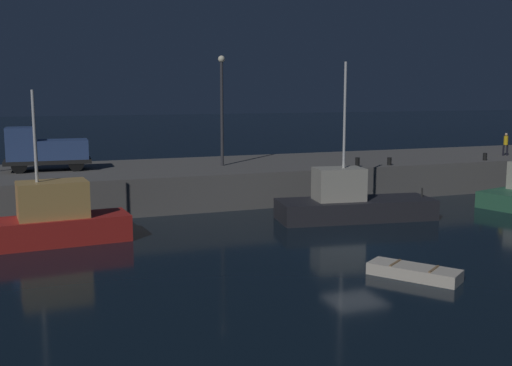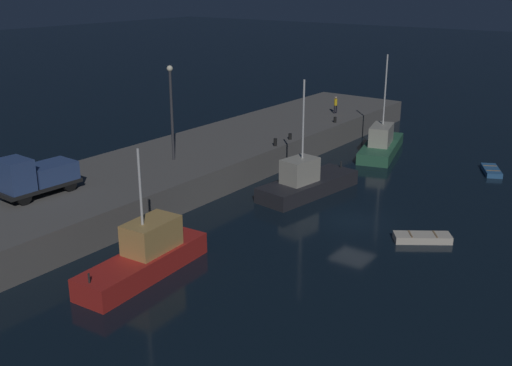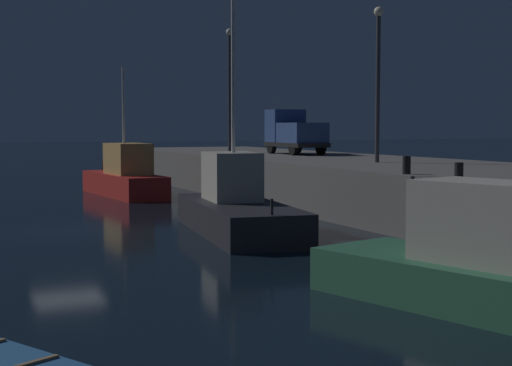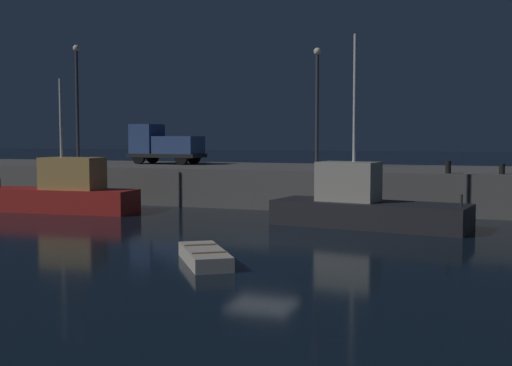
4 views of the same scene
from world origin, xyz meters
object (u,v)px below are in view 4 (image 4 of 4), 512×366
Objects in this scene: fishing_boat_white at (64,192)px; fishing_trawler_red at (365,206)px; dinghy_orange_near at (205,256)px; lamp_post_east at (317,97)px; bollard_central at (502,169)px; utility_truck at (164,145)px; lamp_post_west at (77,95)px; bollard_east at (448,167)px.

fishing_trawler_red is at bearing -0.30° from fishing_boat_white.
dinghy_orange_near is 20.08m from lamp_post_east.
lamp_post_east is 11.59m from bollard_central.
bollard_central is at bearing 13.32° from fishing_boat_white.
utility_truck is at bearing 173.10° from lamp_post_east.
lamp_post_west is (-17.84, 18.49, 6.55)m from dinghy_orange_near.
lamp_post_west is (-4.94, 8.22, 5.74)m from fishing_boat_white.
bollard_east is at bearing -175.10° from bollard_central.
lamp_post_east is at bearing 94.52° from dinghy_orange_near.
fishing_boat_white is 15.33m from lamp_post_east.
fishing_trawler_red is at bearing -122.51° from bollard_east.
lamp_post_east reaches higher than fishing_trawler_red.
bollard_east reaches higher than bollard_central.
fishing_boat_white is 19.84m from bollard_east.
bollard_east is at bearing -26.56° from lamp_post_east.
fishing_boat_white reaches higher than utility_truck.
lamp_post_west is 6.66m from utility_truck.
bollard_central is at bearing 60.36° from dinghy_orange_near.
dinghy_orange_near is 0.67× the size of utility_truck.
lamp_post_east is (11.39, 8.80, 5.28)m from fishing_boat_white.
fishing_boat_white is 10.41m from utility_truck.
fishing_boat_white is at bearing -58.98° from lamp_post_west.
fishing_boat_white reaches higher than dinghy_orange_near.
lamp_post_east is at bearing 2.04° from lamp_post_west.
dinghy_orange_near is at bearing -106.81° from fishing_trawler_red.
fishing_boat_white is at bearing -142.32° from lamp_post_east.
lamp_post_west is 24.71m from bollard_east.
fishing_trawler_red reaches higher than dinghy_orange_near.
fishing_trawler_red reaches higher than utility_truck.
bollard_east is at bearing 67.59° from dinghy_orange_near.
utility_truck is at bearing 19.26° from lamp_post_west.
dinghy_orange_near is at bearing -38.53° from fishing_boat_white.
lamp_post_west is at bearing 173.38° from bollard_central.
fishing_trawler_red reaches higher than bollard_central.
lamp_post_east reaches higher than bollard_east.
lamp_post_west is at bearing 121.02° from fishing_boat_white.
fishing_trawler_red is 1.06× the size of fishing_boat_white.
bollard_central is 2.51m from bollard_east.
utility_truck is at bearing 121.32° from dinghy_orange_near.
bollard_central is (10.27, -3.67, -3.91)m from lamp_post_east.
dinghy_orange_near is 6.79× the size of bollard_central.
utility_truck reaches higher than dinghy_orange_near.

